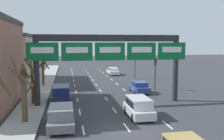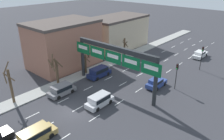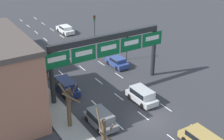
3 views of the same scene
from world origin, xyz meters
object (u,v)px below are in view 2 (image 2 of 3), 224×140
sign_gantry (114,57)px  tree_bare_second (125,47)px  tree_bare_third (86,61)px  car_blue (156,83)px  car_white (200,54)px  suv_grey (61,89)px  suv_gold (35,135)px  suv_silver (99,100)px  traffic_light_mid_block (177,71)px  suv_navy (99,72)px  tree_bare_furthest (10,84)px  traffic_light_near_gantry (202,54)px  tree_bare_closest (56,70)px

sign_gantry → tree_bare_second: sign_gantry is taller
tree_bare_third → car_blue: bearing=17.3°
car_white → car_blue: (-0.01, -18.85, 0.00)m
car_blue → suv_grey: size_ratio=0.94×
car_white → suv_gold: suv_gold is taller
suv_silver → suv_grey: 6.79m
car_white → tree_bare_third: size_ratio=1.02×
sign_gantry → car_blue: 8.44m
car_white → traffic_light_mid_block: bearing=-81.4°
traffic_light_mid_block → tree_bare_third: bearing=-160.8°
suv_navy → tree_bare_third: size_ratio=0.97×
tree_bare_second → tree_bare_furthest: tree_bare_furthest is taller
traffic_light_near_gantry → tree_bare_furthest: tree_bare_furthest is taller
suv_navy → suv_gold: 17.92m
traffic_light_mid_block → tree_bare_second: size_ratio=1.03×
tree_bare_third → tree_bare_closest: bearing=-89.4°
car_white → suv_grey: size_ratio=1.13×
suv_navy → traffic_light_mid_block: traffic_light_mid_block is taller
sign_gantry → car_blue: sign_gantry is taller
traffic_light_near_gantry → suv_grey: bearing=-117.7°
suv_grey → traffic_light_mid_block: 18.19m
car_blue → traffic_light_near_gantry: traffic_light_near_gantry is taller
car_blue → suv_gold: bearing=-99.5°
suv_gold → traffic_light_near_gantry: size_ratio=1.00×
sign_gantry → suv_grey: size_ratio=3.84×
suv_navy → suv_grey: (0.16, -8.42, -0.09)m
suv_navy → tree_bare_second: (-2.80, 10.95, 1.48)m
suv_silver → tree_bare_closest: (-9.47, -0.28, 1.92)m
suv_navy → car_white: suv_navy is taller
suv_silver → car_blue: bearing=73.2°
suv_gold → suv_silver: suv_silver is taller
car_blue → tree_bare_furthest: tree_bare_furthest is taller
tree_bare_third → traffic_light_mid_block: bearing=19.2°
suv_gold → suv_grey: size_ratio=1.09×
suv_navy → suv_gold: (6.49, -16.71, -0.09)m
suv_gold → tree_bare_second: size_ratio=1.11×
tree_bare_third → suv_navy: bearing=11.5°
suv_gold → tree_bare_second: 29.22m
sign_gantry → car_blue: size_ratio=4.09×
car_white → suv_grey: 32.14m
car_blue → tree_bare_furthest: size_ratio=0.66×
traffic_light_near_gantry → traffic_light_mid_block: traffic_light_near_gantry is taller
suv_navy → suv_silver: suv_navy is taller
suv_gold → tree_bare_closest: bearing=133.7°
suv_grey → traffic_light_near_gantry: bearing=62.3°
suv_gold → suv_silver: (0.27, 9.88, 0.05)m
suv_gold → suv_grey: 10.43m
tree_bare_second → tree_bare_furthest: bearing=-90.4°
car_white → traffic_light_near_gantry: (2.71, -7.05, 2.58)m
car_blue → suv_grey: 15.26m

